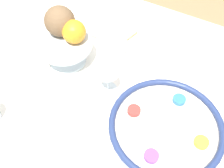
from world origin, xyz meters
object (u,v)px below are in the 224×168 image
seder_plate (166,126)px  napkin_roll (108,38)px  wine_glass (108,68)px  coconut (60,21)px  bread_plate (119,34)px  fruit_stand (65,46)px  orange_fruit (74,32)px

seder_plate → napkin_roll: size_ratio=1.77×
seder_plate → wine_glass: bearing=-10.6°
coconut → bread_plate: (-0.12, -0.19, -0.15)m
seder_plate → fruit_stand: fruit_stand is taller
fruit_stand → coconut: size_ratio=1.80×
wine_glass → coconut: coconut is taller
orange_fruit → coconut: size_ratio=0.77×
fruit_stand → orange_fruit: 0.08m
seder_plate → bread_plate: size_ratio=1.78×
coconut → fruit_stand: bearing=136.4°
wine_glass → napkin_roll: bearing=-60.1°
wine_glass → coconut: 0.24m
wine_glass → napkin_roll: size_ratio=0.75×
napkin_roll → coconut: bearing=52.1°
fruit_stand → bread_plate: 0.24m
orange_fruit → napkin_roll: orange_fruit is taller
seder_plate → orange_fruit: size_ratio=4.39×
fruit_stand → napkin_roll: bearing=-116.1°
seder_plate → wine_glass: (0.23, -0.04, 0.09)m
wine_glass → fruit_stand: size_ratio=0.80×
coconut → bread_plate: 0.27m
coconut → seder_plate: bearing=166.3°
bread_plate → wine_glass: bearing=110.9°
wine_glass → bread_plate: wine_glass is taller
orange_fruit → coconut: coconut is taller
fruit_stand → orange_fruit: bearing=-155.5°
orange_fruit → bread_plate: bearing=-107.7°
fruit_stand → napkin_roll: size_ratio=0.94×
wine_glass → fruit_stand: (0.19, -0.04, -0.03)m
orange_fruit → bread_plate: size_ratio=0.40×
wine_glass → coconut: size_ratio=1.44×
bread_plate → coconut: bearing=56.3°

